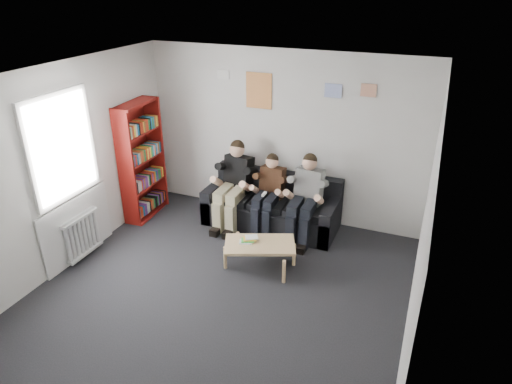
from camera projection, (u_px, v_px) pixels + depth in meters
room_shell at (209, 204)px, 5.07m from camera, size 5.00×5.00×5.00m
sofa at (272, 208)px, 7.28m from camera, size 2.10×0.86×0.81m
bookshelf at (142, 161)px, 7.32m from camera, size 0.29×0.86×1.91m
coffee_table at (260, 246)px, 6.18m from camera, size 0.94×0.52×0.38m
game_cases at (249, 239)px, 6.20m from camera, size 0.22×0.21×0.05m
person_left at (233, 186)px, 7.16m from camera, size 0.43×0.92×1.35m
person_middle at (268, 194)px, 6.98m from camera, size 0.36×0.78×1.22m
person_right at (305, 199)px, 6.77m from camera, size 0.40×0.87×1.30m
radiator at (82, 235)px, 6.40m from camera, size 0.10×0.64×0.60m
window at (70, 191)px, 6.13m from camera, size 0.05×1.30×2.36m
poster_large at (259, 91)px, 6.98m from camera, size 0.42×0.01×0.55m
poster_blue at (333, 91)px, 6.54m from camera, size 0.25×0.01×0.20m
poster_pink at (369, 90)px, 6.35m from camera, size 0.22×0.01×0.18m
poster_sign at (223, 75)px, 7.10m from camera, size 0.20×0.01×0.14m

